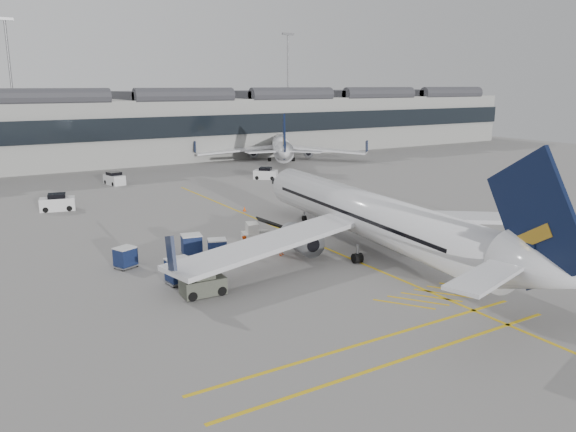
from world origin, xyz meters
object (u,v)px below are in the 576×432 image
belt_loader (264,233)px  ramp_agent_a (282,243)px  baggage_cart_a (217,248)px  ramp_agent_b (244,246)px  airliner_main (372,217)px  pushback_tug (203,284)px

belt_loader → ramp_agent_a: size_ratio=2.63×
baggage_cart_a → belt_loader: bearing=44.5°
belt_loader → ramp_agent_a: (-1.01, -4.71, 0.39)m
belt_loader → baggage_cart_a: size_ratio=2.83×
ramp_agent_b → airliner_main: bearing=111.5°
ramp_agent_b → belt_loader: bearing=179.7°
pushback_tug → ramp_agent_b: bearing=46.8°
airliner_main → pushback_tug: 15.91m
ramp_agent_b → pushback_tug: bearing=2.0°
baggage_cart_a → ramp_agent_a: 5.23m
baggage_cart_a → ramp_agent_b: size_ratio=1.06×
belt_loader → ramp_agent_b: size_ratio=3.00×
belt_loader → baggage_cart_a: (-5.92, -2.89, 0.26)m
airliner_main → pushback_tug: (-15.65, -1.56, -2.38)m
airliner_main → ramp_agent_a: (-6.66, 3.34, -2.07)m
airliner_main → baggage_cart_a: 12.85m
airliner_main → baggage_cart_a: (-11.56, 5.16, -2.21)m
baggage_cart_a → ramp_agent_a: bearing=-1.9°
belt_loader → pushback_tug: belt_loader is taller
airliner_main → ramp_agent_b: (-9.46, 4.56, -2.20)m
ramp_agent_b → pushback_tug: size_ratio=0.61×
ramp_agent_a → pushback_tug: ramp_agent_a is taller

